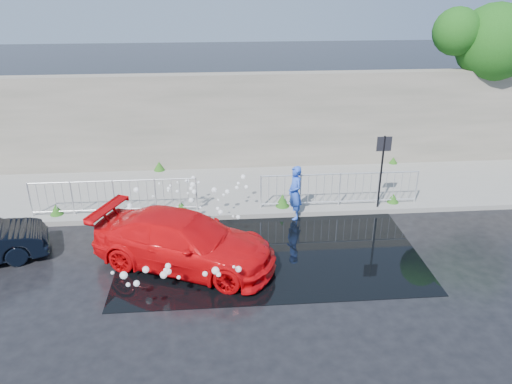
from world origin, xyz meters
TOP-DOWN VIEW (x-y plane):
  - ground at (0.00, 0.00)m, footprint 90.00×90.00m
  - pavement at (0.00, 5.00)m, footprint 30.00×4.00m
  - curb at (0.00, 3.00)m, footprint 30.00×0.25m
  - retaining_wall at (0.00, 7.20)m, footprint 30.00×0.60m
  - puddle at (0.50, 1.00)m, footprint 8.00×5.00m
  - sign_post at (4.20, 3.10)m, footprint 0.45×0.06m
  - tree at (9.81, 7.41)m, footprint 5.08×2.84m
  - railing_left at (-4.00, 3.35)m, footprint 5.05×0.05m
  - railing_right at (3.00, 3.35)m, footprint 5.05×0.05m
  - weeds at (-0.25, 4.43)m, footprint 12.17×3.93m
  - water_spray at (-1.70, 1.24)m, footprint 3.60×5.77m
  - red_car at (-1.73, 0.43)m, footprint 5.14×3.66m
  - person at (1.50, 2.87)m, footprint 0.54×0.69m

SIDE VIEW (x-z plane):
  - ground at x=0.00m, z-range 0.00..0.00m
  - puddle at x=0.50m, z-range 0.00..0.01m
  - pavement at x=0.00m, z-range 0.00..0.15m
  - curb at x=0.00m, z-range 0.00..0.16m
  - weeds at x=-0.25m, z-range 0.11..0.53m
  - red_car at x=-1.73m, z-range 0.00..1.38m
  - railing_left at x=-4.00m, z-range 0.19..1.29m
  - railing_right at x=3.00m, z-range 0.19..1.29m
  - water_spray at x=-1.70m, z-range 0.33..1.24m
  - person at x=1.50m, z-range 0.00..1.69m
  - sign_post at x=4.20m, z-range 0.47..2.97m
  - retaining_wall at x=0.00m, z-range 0.15..3.65m
  - tree at x=9.81m, z-range 1.61..8.02m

